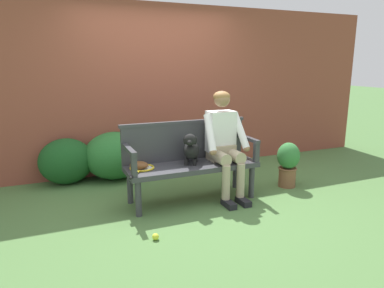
{
  "coord_description": "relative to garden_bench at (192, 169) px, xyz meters",
  "views": [
    {
      "loc": [
        -1.59,
        -3.81,
        1.68
      ],
      "look_at": [
        0.0,
        0.0,
        0.72
      ],
      "focal_mm": 32.84,
      "sensor_mm": 36.0,
      "label": 1
    }
  ],
  "objects": [
    {
      "name": "person_seated",
      "position": [
        0.42,
        -0.02,
        0.33
      ],
      "size": [
        0.56,
        0.67,
        1.34
      ],
      "color": "black",
      "rests_on": "ground"
    },
    {
      "name": "ground_plane",
      "position": [
        0.0,
        0.0,
        -0.41
      ],
      "size": [
        40.0,
        40.0,
        0.0
      ],
      "primitive_type": "plane",
      "color": "#4C753D"
    },
    {
      "name": "tennis_ball",
      "position": [
        -0.72,
        -0.8,
        -0.38
      ],
      "size": [
        0.07,
        0.07,
        0.07
      ],
      "primitive_type": "sphere",
      "color": "#CCDB33",
      "rests_on": "ground"
    },
    {
      "name": "potted_plant",
      "position": [
        1.41,
        -0.04,
        -0.06
      ],
      "size": [
        0.31,
        0.31,
        0.62
      ],
      "color": "brown",
      "rests_on": "ground"
    },
    {
      "name": "bench_armrest_right_end",
      "position": [
        0.77,
        -0.09,
        0.27
      ],
      "size": [
        0.06,
        0.53,
        0.28
      ],
      "color": "#38383D",
      "rests_on": "garden_bench"
    },
    {
      "name": "hedge_bush_far_left",
      "position": [
        -0.72,
        1.24,
        -0.06
      ],
      "size": [
        0.89,
        0.81,
        0.7
      ],
      "primitive_type": "ellipsoid",
      "color": "#286B2D",
      "rests_on": "ground"
    },
    {
      "name": "bench_armrest_left_end",
      "position": [
        -0.77,
        -0.09,
        0.27
      ],
      "size": [
        0.06,
        0.53,
        0.28
      ],
      "color": "#38383D",
      "rests_on": "garden_bench"
    },
    {
      "name": "baseball_glove",
      "position": [
        -0.65,
        0.04,
        0.11
      ],
      "size": [
        0.27,
        0.25,
        0.09
      ],
      "primitive_type": "ellipsoid",
      "rotation": [
        0.0,
        0.0,
        -0.48
      ],
      "color": "brown",
      "rests_on": "garden_bench"
    },
    {
      "name": "hedge_bush_mid_left",
      "position": [
        -1.39,
        1.27,
        -0.08
      ],
      "size": [
        0.75,
        0.57,
        0.65
      ],
      "primitive_type": "ellipsoid",
      "color": "#194C1E",
      "rests_on": "ground"
    },
    {
      "name": "dog_on_bench",
      "position": [
        -0.02,
        -0.01,
        0.26
      ],
      "size": [
        0.3,
        0.39,
        0.4
      ],
      "color": "black",
      "rests_on": "garden_bench"
    },
    {
      "name": "brick_garden_fence",
      "position": [
        0.0,
        1.59,
        0.87
      ],
      "size": [
        8.0,
        0.3,
        2.56
      ],
      "primitive_type": "cube",
      "color": "brown",
      "rests_on": "ground"
    },
    {
      "name": "bench_backrest",
      "position": [
        0.0,
        0.24,
        0.32
      ],
      "size": [
        1.66,
        0.06,
        0.5
      ],
      "color": "#38383D",
      "rests_on": "garden_bench"
    },
    {
      "name": "tennis_racket",
      "position": [
        -0.63,
        0.02,
        0.07
      ],
      "size": [
        0.43,
        0.56,
        0.03
      ],
      "color": "yellow",
      "rests_on": "garden_bench"
    },
    {
      "name": "garden_bench",
      "position": [
        0.0,
        0.0,
        0.0
      ],
      "size": [
        1.62,
        0.53,
        0.47
      ],
      "color": "#38383D",
      "rests_on": "ground"
    }
  ]
}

